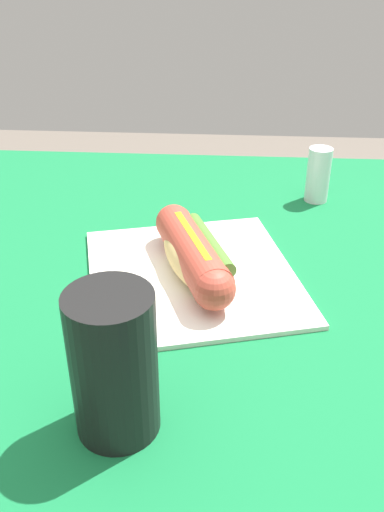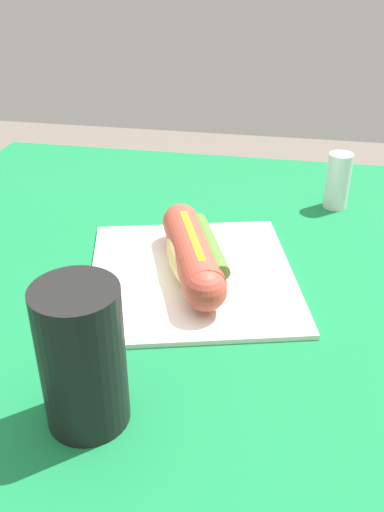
% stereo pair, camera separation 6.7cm
% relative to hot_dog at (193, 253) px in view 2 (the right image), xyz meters
% --- Properties ---
extents(dining_table, '(1.02, 0.93, 0.77)m').
position_rel_hot_dog_xyz_m(dining_table, '(0.08, 0.02, -0.18)').
color(dining_table, brown).
rests_on(dining_table, ground).
extents(paper_wrapper, '(0.32, 0.31, 0.01)m').
position_rel_hot_dog_xyz_m(paper_wrapper, '(0.00, -0.00, -0.03)').
color(paper_wrapper, silver).
rests_on(paper_wrapper, dining_table).
extents(hot_dog, '(0.20, 0.11, 0.05)m').
position_rel_hot_dog_xyz_m(hot_dog, '(0.00, 0.00, 0.00)').
color(hot_dog, '#E5BC75').
rests_on(hot_dog, paper_wrapper).
extents(drinking_cup, '(0.07, 0.07, 0.13)m').
position_rel_hot_dog_xyz_m(drinking_cup, '(0.24, -0.05, 0.03)').
color(drinking_cup, black).
rests_on(drinking_cup, dining_table).
extents(salt_shaker, '(0.04, 0.04, 0.08)m').
position_rel_hot_dog_xyz_m(salt_shaker, '(-0.24, 0.18, 0.01)').
color(salt_shaker, silver).
rests_on(salt_shaker, dining_table).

